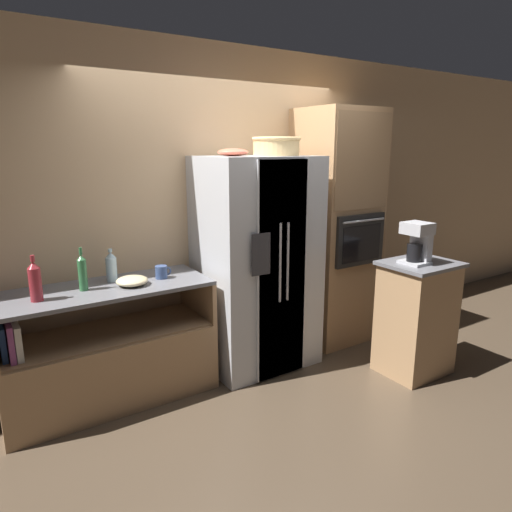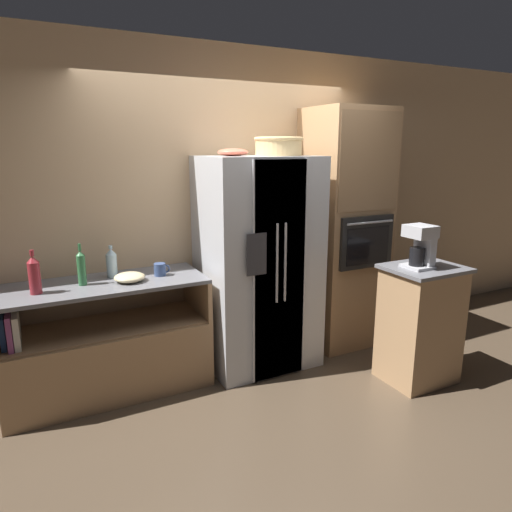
% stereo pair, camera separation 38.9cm
% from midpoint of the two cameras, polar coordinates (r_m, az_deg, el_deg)
% --- Properties ---
extents(ground_plane, '(20.00, 20.00, 0.00)m').
position_cam_midpoint_polar(ground_plane, '(4.22, 1.82, -13.71)').
color(ground_plane, '#4C3D2D').
extents(wall_back, '(12.00, 0.06, 2.80)m').
position_cam_midpoint_polar(wall_back, '(4.23, -1.30, 6.29)').
color(wall_back, tan).
rests_on(wall_back, ground_plane).
extents(counter_left, '(1.56, 0.63, 0.91)m').
position_cam_midpoint_polar(counter_left, '(3.84, -15.35, -11.68)').
color(counter_left, '#A87F56').
rests_on(counter_left, ground_plane).
extents(refrigerator, '(0.96, 0.80, 1.86)m').
position_cam_midpoint_polar(refrigerator, '(4.02, 3.07, -0.95)').
color(refrigerator, silver).
rests_on(refrigerator, ground_plane).
extents(wall_oven, '(0.71, 0.72, 2.28)m').
position_cam_midpoint_polar(wall_oven, '(4.57, 13.35, 3.22)').
color(wall_oven, '#A87F56').
rests_on(wall_oven, ground_plane).
extents(island_counter, '(0.61, 0.50, 0.99)m').
position_cam_midpoint_polar(island_counter, '(4.13, 22.41, -7.89)').
color(island_counter, '#A87F56').
rests_on(island_counter, ground_plane).
extents(wicker_basket, '(0.41, 0.41, 0.15)m').
position_cam_midpoint_polar(wicker_basket, '(3.96, 5.74, 13.57)').
color(wicker_basket, tan).
rests_on(wicker_basket, refrigerator).
extents(fruit_bowl, '(0.25, 0.25, 0.06)m').
position_cam_midpoint_polar(fruit_bowl, '(3.77, 0.12, 12.85)').
color(fruit_bowl, '#DB664C').
rests_on(fruit_bowl, refrigerator).
extents(bottle_tall, '(0.08, 0.08, 0.32)m').
position_cam_midpoint_polar(bottle_tall, '(3.49, -23.17, -2.20)').
color(bottle_tall, maroon).
rests_on(bottle_tall, counter_left).
extents(bottle_short, '(0.06, 0.06, 0.32)m').
position_cam_midpoint_polar(bottle_short, '(3.59, -18.15, -1.43)').
color(bottle_short, '#33723F').
rests_on(bottle_short, counter_left).
extents(bottle_wide, '(0.08, 0.08, 0.26)m').
position_cam_midpoint_polar(bottle_wide, '(3.75, -14.81, -0.87)').
color(bottle_wide, silver).
rests_on(bottle_wide, counter_left).
extents(mug, '(0.13, 0.09, 0.10)m').
position_cam_midpoint_polar(mug, '(3.73, -8.99, -1.71)').
color(mug, '#384C7A').
rests_on(mug, counter_left).
extents(mixing_bowl, '(0.24, 0.24, 0.07)m').
position_cam_midpoint_polar(mixing_bowl, '(3.61, -12.59, -2.64)').
color(mixing_bowl, beige).
rests_on(mixing_bowl, counter_left).
extents(coffee_maker, '(0.20, 0.21, 0.34)m').
position_cam_midpoint_polar(coffee_maker, '(3.88, 22.70, 1.29)').
color(coffee_maker, '#B2B2B7').
rests_on(coffee_maker, island_counter).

